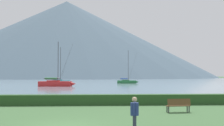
{
  "coord_description": "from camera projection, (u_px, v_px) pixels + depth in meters",
  "views": [
    {
      "loc": [
        1.52,
        -15.4,
        2.59
      ],
      "look_at": [
        6.12,
        61.75,
        5.72
      ],
      "focal_mm": 48.32,
      "sensor_mm": 36.0,
      "label": 1
    }
  ],
  "objects": [
    {
      "name": "park_bench_near_path",
      "position": [
        178.0,
        105.0,
        21.01
      ],
      "size": [
        1.71,
        0.66,
        0.95
      ],
      "rotation": [
        0.0,
        0.0,
        0.12
      ],
      "color": "brown",
      "rests_on": "ground_plane"
    },
    {
      "name": "sailboat_slip_5",
      "position": [
        56.0,
        83.0,
        69.88
      ],
      "size": [
        8.75,
        3.34,
        10.37
      ],
      "rotation": [
        0.0,
        0.0,
        -0.11
      ],
      "color": "red",
      "rests_on": "harbor_water"
    },
    {
      "name": "harbor_water",
      "position": [
        91.0,
        80.0,
        151.81
      ],
      "size": [
        320.0,
        246.0,
        0.0
      ],
      "primitive_type": "cube",
      "color": "gray",
      "rests_on": "ground_plane"
    },
    {
      "name": "hedge_line",
      "position": [
        76.0,
        100.0,
        26.15
      ],
      "size": [
        80.0,
        1.2,
        0.9
      ],
      "primitive_type": "cube",
      "color": "#284C23",
      "rests_on": "ground_plane"
    },
    {
      "name": "distant_hill_west_ridge",
      "position": [
        56.0,
        53.0,
        366.78
      ],
      "size": [
        341.27,
        341.27,
        58.37
      ],
      "primitive_type": "cone",
      "color": "#425666",
      "rests_on": "ground_plane"
    },
    {
      "name": "person_standing_walker",
      "position": [
        135.0,
        113.0,
        13.0
      ],
      "size": [
        0.36,
        0.56,
        1.65
      ],
      "rotation": [
        0.0,
        0.0,
        -0.24
      ],
      "color": "#2D3347",
      "rests_on": "ground_plane"
    },
    {
      "name": "distant_hill_central_peak",
      "position": [
        67.0,
        39.0,
        332.83
      ],
      "size": [
        318.59,
        318.59,
        84.71
      ],
      "primitive_type": "cone",
      "color": "#425666",
      "rests_on": "ground_plane"
    },
    {
      "name": "sailboat_slip_9",
      "position": [
        127.0,
        82.0,
        94.82
      ],
      "size": [
        6.98,
        2.57,
        10.45
      ],
      "rotation": [
        0.0,
        0.0,
        -0.09
      ],
      "color": "#236B38",
      "rests_on": "harbor_water"
    },
    {
      "name": "sailboat_slip_10",
      "position": [
        59.0,
        82.0,
        90.19
      ],
      "size": [
        7.69,
        3.75,
        10.96
      ],
      "rotation": [
        0.0,
        0.0,
        -0.25
      ],
      "color": "#19707A",
      "rests_on": "harbor_water"
    }
  ]
}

